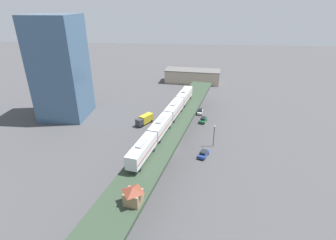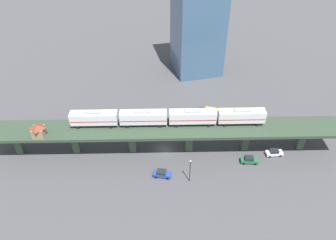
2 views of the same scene
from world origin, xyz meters
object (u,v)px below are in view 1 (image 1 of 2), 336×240
object	(u,v)px
street_car_green	(203,120)
office_tower	(60,69)
subway_train	(168,117)
signal_hut	(133,195)
street_car_white	(200,111)
street_car_blue	(204,154)
street_lamp	(214,134)
delivery_truck	(145,119)
warehouse_building	(192,76)

from	to	relation	value
street_car_green	office_tower	distance (m)	54.07
subway_train	office_tower	xyz separation A→B (m)	(-40.29, 20.42, 7.89)
signal_hut	street_car_white	bearing A→B (deg)	77.46
office_tower	street_car_white	bearing A→B (deg)	6.89
street_car_blue	street_lamp	distance (m)	7.54
street_lamp	office_tower	distance (m)	58.47
subway_train	signal_hut	world-z (taller)	subway_train
street_car_blue	street_car_green	distance (m)	22.91
signal_hut	street_lamp	size ratio (longest dim) A/B	0.55
street_car_blue	office_tower	world-z (taller)	office_tower
signal_hut	office_tower	distance (m)	65.00
subway_train	signal_hut	size ratio (longest dim) A/B	12.87
street_car_blue	street_lamp	size ratio (longest dim) A/B	0.69
street_car_green	delivery_truck	distance (m)	21.01
signal_hut	street_lamp	distance (m)	38.44
subway_train	signal_hut	distance (m)	32.33
subway_train	street_car_blue	bearing A→B (deg)	-21.01
street_car_white	warehouse_building	size ratio (longest dim) A/B	0.16
subway_train	warehouse_building	size ratio (longest dim) A/B	1.67
street_car_blue	warehouse_building	xyz separation A→B (m)	(-3.95, 72.58, 2.47)
subway_train	street_car_green	size ratio (longest dim) A/B	10.41
signal_hut	street_car_white	world-z (taller)	signal_hut
signal_hut	delivery_truck	xyz separation A→B (m)	(-6.65, 47.72, -7.61)
street_car_green	signal_hut	bearing A→B (deg)	-105.41
street_lamp	office_tower	size ratio (longest dim) A/B	0.19
street_car_green	warehouse_building	xyz separation A→B (m)	(-4.52, 49.69, 2.47)
delivery_truck	signal_hut	bearing A→B (deg)	-82.06
signal_hut	street_car_green	xyz separation A→B (m)	(14.08, 51.07, -8.43)
signal_hut	warehouse_building	size ratio (longest dim) A/B	0.13
street_lamp	street_car_green	bearing A→B (deg)	98.42
warehouse_building	office_tower	bearing A→B (deg)	-134.16
signal_hut	warehouse_building	distance (m)	101.38
street_car_green	warehouse_building	bearing A→B (deg)	95.20
warehouse_building	street_lamp	bearing A→B (deg)	-83.98
signal_hut	street_lamp	xyz separation A→B (m)	(16.56, 34.28, -5.26)
street_car_blue	office_tower	distance (m)	58.81
street_car_blue	street_lamp	xyz separation A→B (m)	(3.06, 6.11, 3.17)
street_car_green	delivery_truck	bearing A→B (deg)	-170.81
street_car_green	street_car_white	bearing A→B (deg)	97.70
subway_train	street_car_green	bearing A→B (deg)	59.81
street_car_white	office_tower	distance (m)	53.42
street_lamp	signal_hut	bearing A→B (deg)	-115.78
signal_hut	delivery_truck	bearing A→B (deg)	97.94
street_car_white	street_car_blue	world-z (taller)	same
signal_hut	delivery_truck	distance (m)	48.77
subway_train	street_lamp	xyz separation A→B (m)	(13.48, 2.11, -6.01)
delivery_truck	street_lamp	xyz separation A→B (m)	(23.21, -13.43, 2.35)
street_lamp	street_car_white	bearing A→B (deg)	98.19
street_car_blue	delivery_truck	distance (m)	28.09
street_car_green	office_tower	size ratio (longest dim) A/B	0.13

